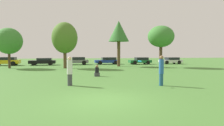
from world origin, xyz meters
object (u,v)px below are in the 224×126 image
at_px(parked_car_black, 43,61).
at_px(parked_car_white, 171,60).
at_px(person_catcher, 161,70).
at_px(tree_1, 65,38).
at_px(frisbee, 140,61).
at_px(parked_car_green, 140,61).
at_px(tree_0, 9,41).
at_px(parked_car_blue, 108,61).
at_px(parked_car_yellow, 6,61).
at_px(person_thrower, 70,71).
at_px(parked_car_grey, 77,61).
at_px(bystander_sitting, 97,72).
at_px(tree_3, 161,37).
at_px(tree_2, 119,32).

bearing_deg(parked_car_black, parked_car_white, 176.88).
height_order(person_catcher, tree_1, tree_1).
relative_size(frisbee, tree_1, 0.04).
distance_m(frisbee, parked_car_green, 22.42).
bearing_deg(parked_car_white, tree_0, 10.45).
relative_size(parked_car_blue, parked_car_green, 1.13).
bearing_deg(tree_1, parked_car_yellow, 144.14).
xyz_separation_m(person_catcher, parked_car_white, (11.23, 21.81, -0.37)).
bearing_deg(frisbee, parked_car_green, 72.58).
distance_m(person_thrower, parked_car_grey, 21.18).
bearing_deg(parked_car_white, parked_car_black, -3.12).
height_order(tree_0, parked_car_blue, tree_0).
xyz_separation_m(bystander_sitting, parked_car_yellow, (-13.17, 16.29, 0.30)).
bearing_deg(parked_car_yellow, parked_car_black, 178.40).
distance_m(tree_3, parked_car_grey, 14.45).
height_order(person_thrower, tree_2, tree_2).
bearing_deg(frisbee, tree_1, 111.49).
bearing_deg(parked_car_green, parked_car_yellow, -3.43).
relative_size(tree_1, parked_car_white, 1.51).
xyz_separation_m(person_catcher, tree_2, (0.58, 17.08, 4.16)).
height_order(parked_car_yellow, parked_car_white, parked_car_yellow).
distance_m(tree_3, parked_car_blue, 10.90).
xyz_separation_m(tree_3, parked_car_green, (-0.77, 7.06, -3.65)).
distance_m(parked_car_black, parked_car_white, 22.41).
relative_size(bystander_sitting, parked_car_green, 0.25).
relative_size(bystander_sitting, tree_3, 0.17).
distance_m(person_catcher, tree_3, 16.08).
distance_m(tree_1, parked_car_green, 14.57).
xyz_separation_m(tree_3, parked_car_grey, (-11.74, 7.61, -3.60)).
bearing_deg(tree_3, frisbee, -117.57).
bearing_deg(tree_2, parked_car_white, 23.96).
bearing_deg(tree_2, tree_1, -163.01).
height_order(frisbee, parked_car_white, frisbee).
distance_m(person_thrower, frisbee, 4.46).
xyz_separation_m(frisbee, parked_car_white, (12.58, 21.62, -0.92)).
bearing_deg(person_catcher, tree_1, -55.04).
height_order(tree_3, parked_car_yellow, tree_3).
xyz_separation_m(person_thrower, tree_2, (6.28, 16.14, 4.23)).
relative_size(tree_0, parked_car_green, 1.34).
height_order(person_catcher, tree_3, tree_3).
distance_m(parked_car_green, parked_car_white, 5.88).
bearing_deg(tree_1, tree_2, 16.99).
bearing_deg(parked_car_white, tree_1, 18.18).
relative_size(bystander_sitting, parked_car_yellow, 0.24).
bearing_deg(bystander_sitting, parked_car_black, 114.73).
xyz_separation_m(parked_car_grey, parked_car_white, (16.85, -0.30, -0.06)).
xyz_separation_m(parked_car_black, parked_car_blue, (10.83, 0.60, 0.03)).
height_order(parked_car_blue, parked_car_green, parked_car_blue).
xyz_separation_m(person_catcher, parked_car_blue, (-0.35, 22.48, -0.35)).
bearing_deg(parked_car_blue, parked_car_white, 173.75).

